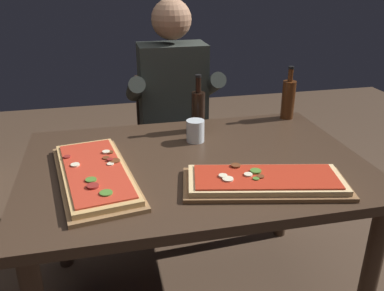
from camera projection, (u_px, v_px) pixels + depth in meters
dining_table at (195, 181)px, 1.73m from camera, size 1.40×0.96×0.74m
pizza_rectangular_front at (265, 181)px, 1.49m from camera, size 0.64×0.36×0.05m
pizza_rectangular_left at (95, 174)px, 1.55m from camera, size 0.35×0.65×0.05m
wine_bottle_dark at (198, 110)px, 1.97m from camera, size 0.07×0.07×0.28m
oil_bottle_amber at (288, 98)px, 2.14m from camera, size 0.07×0.07×0.28m
tumbler_near_camera at (195, 132)px, 1.87m from camera, size 0.08×0.08×0.10m
diner_chair at (172, 139)px, 2.57m from camera, size 0.44×0.44×0.87m
seated_diner at (174, 106)px, 2.36m from camera, size 0.53×0.41×1.33m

